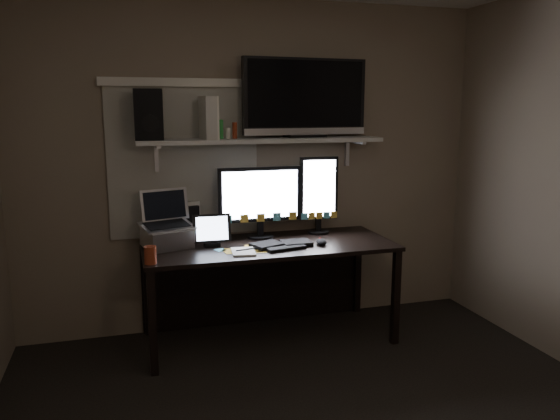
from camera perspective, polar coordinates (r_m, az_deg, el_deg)
name	(u,v)px	position (r m, az deg, el deg)	size (l,w,h in m)	color
back_wall	(256,167)	(4.23, -2.54, 4.51)	(3.60, 3.60, 0.00)	#6A5B4C
window_blinds	(184,163)	(4.11, -9.98, 4.89)	(1.10, 0.02, 1.10)	#B6B3A3
desk	(265,263)	(4.12, -1.62, -5.52)	(1.80, 0.75, 0.73)	black
wall_shelf	(261,140)	(4.04, -1.97, 7.29)	(1.80, 0.35, 0.03)	#B1B1AC
monitor_landscape	(260,202)	(4.09, -2.11, 0.87)	(0.63, 0.07, 0.55)	black
monitor_portrait	(319,195)	(4.25, 4.06, 1.61)	(0.31, 0.06, 0.61)	black
keyboard	(282,244)	(3.90, 0.18, -3.57)	(0.43, 0.17, 0.03)	black
mouse	(321,242)	(3.94, 4.35, -3.34)	(0.07, 0.11, 0.04)	black
notepad	(243,252)	(3.73, -3.85, -4.37)	(0.15, 0.22, 0.01)	silver
tablet	(212,230)	(3.89, -7.15, -2.11)	(0.27, 0.11, 0.23)	black
file_sorter	(184,222)	(4.11, -10.03, -1.22)	(0.22, 0.10, 0.27)	black
laptop	(167,220)	(3.89, -11.76, -1.05)	(0.35, 0.29, 0.40)	#BBBBC1
cup	(150,255)	(3.54, -13.39, -4.60)	(0.08, 0.08, 0.11)	maroon
sticky_notes	(240,250)	(3.78, -4.18, -4.23)	(0.32, 0.23, 0.00)	gold
tv	(305,98)	(4.18, 2.63, 11.61)	(0.97, 0.18, 0.58)	black
game_console	(209,118)	(3.93, -7.46, 9.52)	(0.08, 0.25, 0.30)	beige
speaker	(149,115)	(3.93, -13.52, 9.66)	(0.19, 0.23, 0.35)	black
bottles	(221,130)	(3.94, -6.20, 8.36)	(0.21, 0.05, 0.14)	#A50F0C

